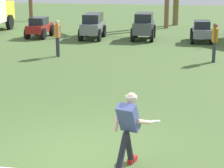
# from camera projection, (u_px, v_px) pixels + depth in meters

# --- Properties ---
(ground_plane) EXTENTS (80.00, 80.00, 0.00)m
(ground_plane) POSITION_uv_depth(u_px,v_px,m) (75.00, 155.00, 8.69)
(ground_plane) COLOR #486231
(frisbee_thrower) EXTENTS (0.66, 1.04, 1.40)m
(frisbee_thrower) POSITION_uv_depth(u_px,v_px,m) (128.00, 126.00, 7.99)
(frisbee_thrower) COLOR #23232D
(frisbee_thrower) RESTS_ON ground_plane
(frisbee_in_flight) EXTENTS (0.37, 0.37, 0.09)m
(frisbee_in_flight) POSITION_uv_depth(u_px,v_px,m) (153.00, 121.00, 8.58)
(frisbee_in_flight) COLOR white
(teammate_near_sideline) EXTENTS (0.23, 0.50, 1.56)m
(teammate_near_sideline) POSITION_uv_depth(u_px,v_px,m) (215.00, 39.00, 17.31)
(teammate_near_sideline) COLOR #33333D
(teammate_near_sideline) RESTS_ON ground_plane
(teammate_midfield) EXTENTS (0.35, 0.45, 1.56)m
(teammate_midfield) POSITION_uv_depth(u_px,v_px,m) (57.00, 35.00, 18.46)
(teammate_midfield) COLOR #33333D
(teammate_midfield) RESTS_ON ground_plane
(parked_car_slot_a) EXTENTS (1.13, 2.22, 1.10)m
(parked_car_slot_a) POSITION_uv_depth(u_px,v_px,m) (40.00, 27.00, 23.96)
(parked_car_slot_a) COLOR maroon
(parked_car_slot_a) RESTS_ON ground_plane
(parked_car_slot_b) EXTENTS (1.26, 2.45, 1.34)m
(parked_car_slot_b) POSITION_uv_depth(u_px,v_px,m) (93.00, 25.00, 23.40)
(parked_car_slot_b) COLOR slate
(parked_car_slot_b) RESTS_ON ground_plane
(parked_car_slot_c) EXTENTS (1.22, 2.38, 1.40)m
(parked_car_slot_c) POSITION_uv_depth(u_px,v_px,m) (144.00, 26.00, 23.13)
(parked_car_slot_c) COLOR #474C51
(parked_car_slot_c) RESTS_ON ground_plane
(parked_car_slot_d) EXTENTS (1.15, 2.23, 1.10)m
(parked_car_slot_d) POSITION_uv_depth(u_px,v_px,m) (201.00, 31.00, 22.37)
(parked_car_slot_d) COLOR slate
(parked_car_slot_d) RESTS_ON ground_plane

